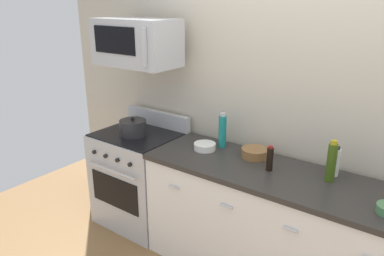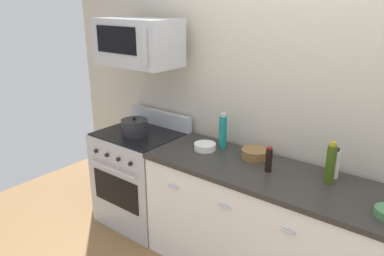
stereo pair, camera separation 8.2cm
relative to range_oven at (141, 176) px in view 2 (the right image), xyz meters
name	(u,v)px [view 2 (the right image)]	position (x,y,z in m)	size (l,w,h in m)	color
back_wall	(306,104)	(1.41, 0.41, 0.88)	(5.16, 0.10, 2.70)	beige
counter_unit	(273,230)	(1.41, 0.00, -0.01)	(2.07, 0.66, 0.92)	white
range_oven	(141,176)	(0.00, 0.00, 0.00)	(0.76, 0.69, 1.07)	#B7BABF
microwave	(138,42)	(0.00, 0.04, 1.28)	(0.74, 0.44, 0.40)	#B7BABF
bottle_sparkling_teal	(223,131)	(0.81, 0.19, 0.59)	(0.07, 0.07, 0.30)	#197F7A
bottle_olive_oil	(331,164)	(1.73, 0.10, 0.59)	(0.06, 0.06, 0.30)	#385114
bottle_vinegar_white	(335,163)	(1.73, 0.20, 0.56)	(0.07, 0.07, 0.22)	silver
bottle_soy_sauce_dark	(269,160)	(1.33, 0.01, 0.54)	(0.05, 0.05, 0.19)	black
bowl_white_ceramic	(205,146)	(0.72, 0.05, 0.48)	(0.18, 0.18, 0.05)	white
bowl_wooden_salad	(255,153)	(1.13, 0.16, 0.49)	(0.21, 0.21, 0.07)	brown
stockpot	(135,127)	(0.00, -0.05, 0.52)	(0.24, 0.24, 0.17)	#262628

